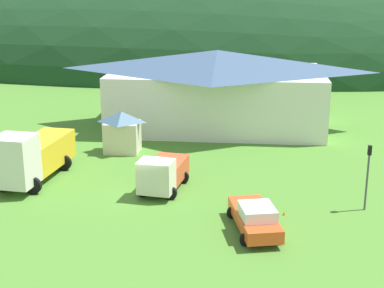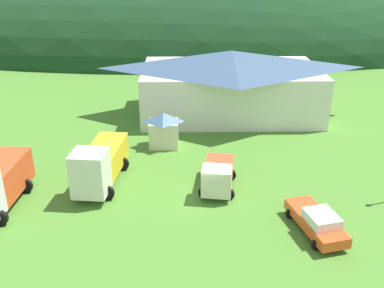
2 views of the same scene
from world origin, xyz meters
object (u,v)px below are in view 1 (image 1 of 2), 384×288
at_px(traffic_cone_near_pickup, 284,215).
at_px(traffic_light_east, 368,171).
at_px(light_truck_cream, 162,173).
at_px(depot_building, 217,88).
at_px(service_pickup_orange, 255,217).
at_px(play_shed_cream, 122,131).
at_px(heavy_rig_striped, 32,155).

bearing_deg(traffic_cone_near_pickup, traffic_light_east, 15.23).
bearing_deg(light_truck_cream, traffic_cone_near_pickup, 75.18).
height_order(depot_building, traffic_light_east, depot_building).
relative_size(light_truck_cream, traffic_cone_near_pickup, 11.53).
xyz_separation_m(service_pickup_orange, traffic_light_east, (6.45, 3.66, 1.60)).
relative_size(depot_building, service_pickup_orange, 3.71).
distance_m(service_pickup_orange, traffic_light_east, 7.59).
bearing_deg(traffic_light_east, traffic_cone_near_pickup, -164.77).
xyz_separation_m(depot_building, traffic_light_east, (9.79, -18.55, -1.15)).
height_order(light_truck_cream, service_pickup_orange, light_truck_cream).
bearing_deg(traffic_light_east, depot_building, 117.82).
bearing_deg(depot_building, play_shed_cream, -128.37).
bearing_deg(service_pickup_orange, depot_building, 175.30).
distance_m(depot_building, service_pickup_orange, 22.63).
distance_m(play_shed_cream, service_pickup_orange, 16.99).
bearing_deg(traffic_cone_near_pickup, service_pickup_orange, -125.72).
xyz_separation_m(depot_building, heavy_rig_striped, (-11.31, -15.76, -1.78)).
distance_m(play_shed_cream, traffic_cone_near_pickup, 16.42).
relative_size(depot_building, heavy_rig_striped, 2.53).
distance_m(traffic_light_east, traffic_cone_near_pickup, 5.48).
height_order(depot_building, light_truck_cream, depot_building).
height_order(traffic_light_east, traffic_cone_near_pickup, traffic_light_east).
distance_m(heavy_rig_striped, light_truck_cream, 8.89).
bearing_deg(depot_building, service_pickup_orange, -81.45).
xyz_separation_m(light_truck_cream, service_pickup_orange, (5.82, -5.57, -0.37)).
bearing_deg(heavy_rig_striped, traffic_cone_near_pickup, 82.06).
bearing_deg(depot_building, traffic_light_east, -62.18).
bearing_deg(traffic_light_east, heavy_rig_striped, 172.48).
xyz_separation_m(light_truck_cream, traffic_cone_near_pickup, (7.52, -3.20, -1.20)).
bearing_deg(play_shed_cream, heavy_rig_striped, -122.12).
distance_m(depot_building, play_shed_cream, 11.17).
xyz_separation_m(heavy_rig_striped, light_truck_cream, (8.83, -0.87, -0.60)).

